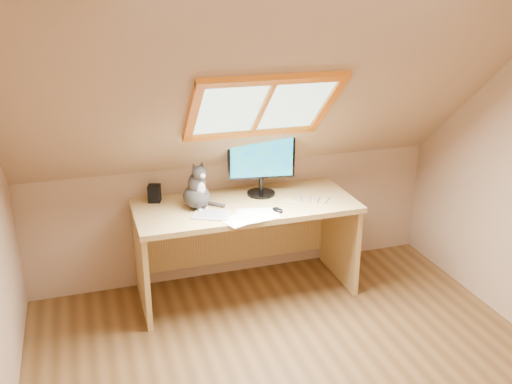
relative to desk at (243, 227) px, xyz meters
name	(u,v)px	position (x,y,z in m)	size (l,w,h in m)	color
room_shell	(331,188)	(0.02, -1.55, 0.88)	(3.52, 3.52, 2.41)	tan
desk	(243,227)	(0.00, 0.00, 0.00)	(1.73, 0.76, 0.79)	tan
monitor	(261,161)	(0.17, 0.06, 0.52)	(0.54, 0.23, 0.50)	black
cat	(197,191)	(-0.38, -0.05, 0.37)	(0.27, 0.30, 0.38)	#3E3937
desk_speaker	(154,193)	(-0.67, 0.18, 0.30)	(0.09, 0.09, 0.14)	black
graphics_tablet	(212,215)	(-0.31, -0.24, 0.24)	(0.27, 0.19, 0.01)	#B2B2B7
mouse	(278,210)	(0.18, -0.31, 0.25)	(0.06, 0.10, 0.03)	black
papers	(249,216)	(-0.05, -0.33, 0.24)	(0.35, 0.30, 0.01)	white
cables	(304,201)	(0.45, -0.19, 0.24)	(0.51, 0.26, 0.01)	silver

